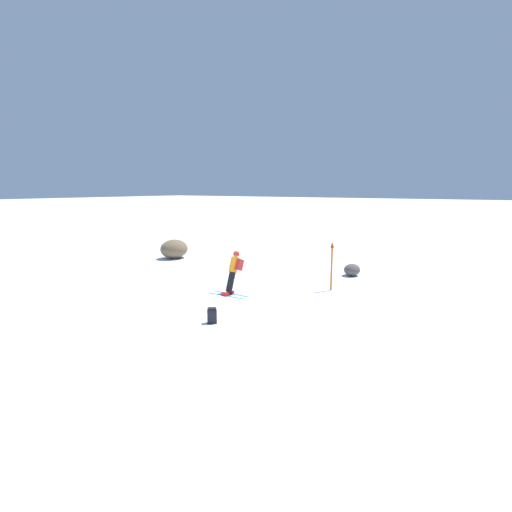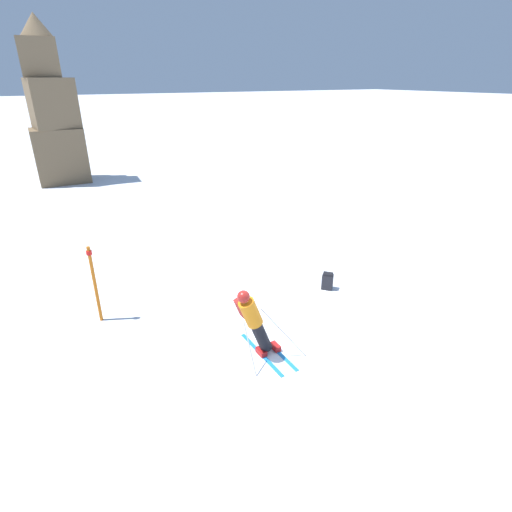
{
  "view_description": "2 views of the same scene",
  "coord_description": "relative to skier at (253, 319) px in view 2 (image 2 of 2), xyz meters",
  "views": [
    {
      "loc": [
        11.18,
        9.52,
        4.23
      ],
      "look_at": [
        -0.93,
        1.44,
        1.73
      ],
      "focal_mm": 28.0,
      "sensor_mm": 36.0,
      "label": 1
    },
    {
      "loc": [
        -4.8,
        -6.12,
        5.55
      ],
      "look_at": [
        -0.18,
        2.12,
        1.3
      ],
      "focal_mm": 28.0,
      "sensor_mm": 36.0,
      "label": 2
    }
  ],
  "objects": [
    {
      "name": "spare_backpack",
      "position": [
        3.31,
        1.63,
        -0.71
      ],
      "size": [
        0.36,
        0.37,
        0.5
      ],
      "rotation": [
        0.0,
        0.0,
        2.3
      ],
      "color": "black",
      "rests_on": "ground"
    },
    {
      "name": "trail_marker",
      "position": [
        -2.62,
        3.11,
        0.14
      ],
      "size": [
        0.13,
        0.13,
        1.99
      ],
      "color": "orange",
      "rests_on": "ground"
    },
    {
      "name": "skier",
      "position": [
        0.0,
        0.0,
        0.0
      ],
      "size": [
        1.43,
        1.7,
        1.75
      ],
      "rotation": [
        0.0,
        0.0,
        0.02
      ],
      "color": "#1E7AC6",
      "rests_on": "ground"
    },
    {
      "name": "rock_pillar",
      "position": [
        -1.81,
        19.21,
        2.6
      ],
      "size": [
        2.65,
        2.33,
        8.49
      ],
      "color": "brown",
      "rests_on": "ground"
    },
    {
      "name": "ground_plane",
      "position": [
        1.42,
        -0.02,
        -0.96
      ],
      "size": [
        300.0,
        300.0,
        0.0
      ],
      "primitive_type": "plane",
      "color": "white"
    }
  ]
}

